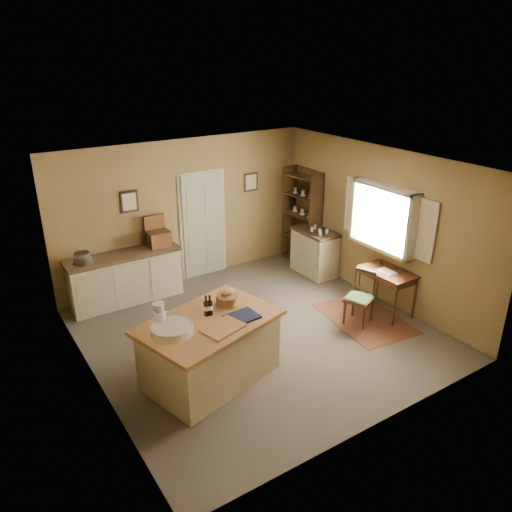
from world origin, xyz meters
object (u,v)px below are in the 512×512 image
Objects in this scene: work_island at (210,348)px; desk_chair at (359,299)px; right_cabinet at (314,252)px; shelving_unit at (304,217)px; writing_desk at (388,276)px; sideboard at (126,276)px.

work_island is 2.35× the size of desk_chair.
right_cabinet is 0.79m from shelving_unit.
writing_desk is at bearing -93.51° from shelving_unit.
desk_chair is (2.73, 0.01, -0.05)m from work_island.
writing_desk is at bearing -89.99° from right_cabinet.
work_island is 3.89m from right_cabinet.
work_island is 2.73m from desk_chair.
desk_chair is (-0.65, -0.03, -0.23)m from writing_desk.
shelving_unit is at bearing -4.74° from sideboard.
writing_desk is (3.54, -2.78, 0.19)m from sideboard.
work_island is at bearing -86.66° from sideboard.
right_cabinet reaches higher than desk_chair.
desk_chair is 2.68m from shelving_unit.
right_cabinet is 0.50× the size of shelving_unit.
sideboard reaches higher than right_cabinet.
writing_desk is 0.69m from desk_chair.
desk_chair is at bearing -177.77° from writing_desk.
sideboard is at bearing 141.86° from writing_desk.
sideboard is 4.03m from desk_chair.
writing_desk is 0.92× the size of right_cabinet.
sideboard reaches higher than writing_desk.
writing_desk is 0.46× the size of shelving_unit.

